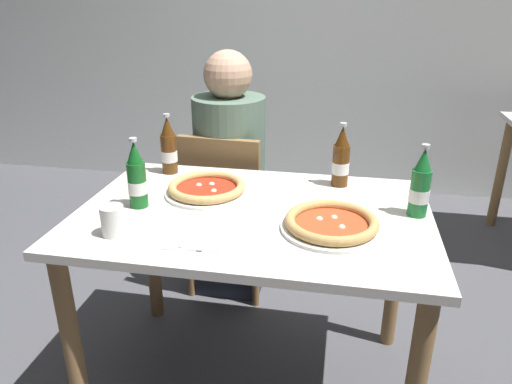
{
  "coord_description": "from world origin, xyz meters",
  "views": [
    {
      "loc": [
        0.29,
        -1.46,
        1.45
      ],
      "look_at": [
        0.0,
        0.05,
        0.8
      ],
      "focal_mm": 33.73,
      "sensor_mm": 36.0,
      "label": 1
    }
  ],
  "objects_px": {
    "diner_seated": "(230,182)",
    "beer_bottle_right": "(341,160)",
    "pizza_margherita_near": "(331,224)",
    "paper_cup": "(113,221)",
    "beer_bottle_center": "(169,148)",
    "beer_bottle_left": "(420,186)",
    "chair_behind_table": "(227,205)",
    "beer_bottle_extra": "(137,178)",
    "pizza_marinara_far": "(207,189)",
    "napkin_with_cutlery": "(195,236)",
    "dining_table_main": "(253,240)"
  },
  "relations": [
    {
      "from": "diner_seated",
      "to": "beer_bottle_right",
      "type": "height_order",
      "value": "diner_seated"
    },
    {
      "from": "pizza_margherita_near",
      "to": "paper_cup",
      "type": "bearing_deg",
      "value": -166.49
    },
    {
      "from": "beer_bottle_center",
      "to": "beer_bottle_left",
      "type": "bearing_deg",
      "value": -13.94
    },
    {
      "from": "beer_bottle_center",
      "to": "beer_bottle_right",
      "type": "height_order",
      "value": "same"
    },
    {
      "from": "chair_behind_table",
      "to": "beer_bottle_extra",
      "type": "xyz_separation_m",
      "value": [
        -0.15,
        -0.64,
        0.37
      ]
    },
    {
      "from": "paper_cup",
      "to": "diner_seated",
      "type": "bearing_deg",
      "value": 80.9
    },
    {
      "from": "chair_behind_table",
      "to": "pizza_marinara_far",
      "type": "bearing_deg",
      "value": 99.9
    },
    {
      "from": "napkin_with_cutlery",
      "to": "paper_cup",
      "type": "relative_size",
      "value": 2.07
    },
    {
      "from": "pizza_margherita_near",
      "to": "beer_bottle_extra",
      "type": "distance_m",
      "value": 0.67
    },
    {
      "from": "dining_table_main",
      "to": "beer_bottle_extra",
      "type": "distance_m",
      "value": 0.46
    },
    {
      "from": "dining_table_main",
      "to": "beer_bottle_left",
      "type": "height_order",
      "value": "beer_bottle_left"
    },
    {
      "from": "pizza_margherita_near",
      "to": "beer_bottle_extra",
      "type": "xyz_separation_m",
      "value": [
        -0.67,
        0.06,
        0.08
      ]
    },
    {
      "from": "chair_behind_table",
      "to": "napkin_with_cutlery",
      "type": "xyz_separation_m",
      "value": [
        0.11,
        -0.82,
        0.27
      ]
    },
    {
      "from": "dining_table_main",
      "to": "beer_bottle_extra",
      "type": "height_order",
      "value": "beer_bottle_extra"
    },
    {
      "from": "dining_table_main",
      "to": "beer_bottle_right",
      "type": "xyz_separation_m",
      "value": [
        0.28,
        0.3,
        0.22
      ]
    },
    {
      "from": "beer_bottle_center",
      "to": "paper_cup",
      "type": "distance_m",
      "value": 0.56
    },
    {
      "from": "diner_seated",
      "to": "paper_cup",
      "type": "xyz_separation_m",
      "value": [
        -0.15,
        -0.91,
        0.21
      ]
    },
    {
      "from": "dining_table_main",
      "to": "beer_bottle_right",
      "type": "height_order",
      "value": "beer_bottle_right"
    },
    {
      "from": "dining_table_main",
      "to": "napkin_with_cutlery",
      "type": "relative_size",
      "value": 6.1
    },
    {
      "from": "napkin_with_cutlery",
      "to": "paper_cup",
      "type": "bearing_deg",
      "value": -172.14
    },
    {
      "from": "pizza_marinara_far",
      "to": "napkin_with_cutlery",
      "type": "bearing_deg",
      "value": -80.2
    },
    {
      "from": "diner_seated",
      "to": "pizza_marinara_far",
      "type": "bearing_deg",
      "value": -85.17
    },
    {
      "from": "diner_seated",
      "to": "napkin_with_cutlery",
      "type": "relative_size",
      "value": 6.15
    },
    {
      "from": "beer_bottle_right",
      "to": "paper_cup",
      "type": "height_order",
      "value": "beer_bottle_right"
    },
    {
      "from": "beer_bottle_left",
      "to": "beer_bottle_extra",
      "type": "distance_m",
      "value": 0.95
    },
    {
      "from": "beer_bottle_center",
      "to": "napkin_with_cutlery",
      "type": "distance_m",
      "value": 0.6
    },
    {
      "from": "beer_bottle_left",
      "to": "napkin_with_cutlery",
      "type": "bearing_deg",
      "value": -157.34
    },
    {
      "from": "beer_bottle_center",
      "to": "paper_cup",
      "type": "height_order",
      "value": "beer_bottle_center"
    },
    {
      "from": "dining_table_main",
      "to": "beer_bottle_extra",
      "type": "bearing_deg",
      "value": -175.33
    },
    {
      "from": "pizza_marinara_far",
      "to": "beer_bottle_center",
      "type": "relative_size",
      "value": 1.25
    },
    {
      "from": "dining_table_main",
      "to": "pizza_margherita_near",
      "type": "xyz_separation_m",
      "value": [
        0.27,
        -0.09,
        0.13
      ]
    },
    {
      "from": "dining_table_main",
      "to": "beer_bottle_center",
      "type": "distance_m",
      "value": 0.56
    },
    {
      "from": "beer_bottle_left",
      "to": "dining_table_main",
      "type": "bearing_deg",
      "value": -172.42
    },
    {
      "from": "chair_behind_table",
      "to": "pizza_marinara_far",
      "type": "distance_m",
      "value": 0.57
    },
    {
      "from": "chair_behind_table",
      "to": "diner_seated",
      "type": "distance_m",
      "value": 0.11
    },
    {
      "from": "diner_seated",
      "to": "paper_cup",
      "type": "relative_size",
      "value": 12.73
    },
    {
      "from": "beer_bottle_center",
      "to": "dining_table_main",
      "type": "bearing_deg",
      "value": -37.0
    },
    {
      "from": "pizza_margherita_near",
      "to": "beer_bottle_extra",
      "type": "bearing_deg",
      "value": 175.07
    },
    {
      "from": "napkin_with_cutlery",
      "to": "beer_bottle_left",
      "type": "bearing_deg",
      "value": 22.66
    },
    {
      "from": "dining_table_main",
      "to": "chair_behind_table",
      "type": "distance_m",
      "value": 0.68
    },
    {
      "from": "pizza_margherita_near",
      "to": "chair_behind_table",
      "type": "bearing_deg",
      "value": 126.42
    },
    {
      "from": "dining_table_main",
      "to": "pizza_marinara_far",
      "type": "relative_size",
      "value": 3.88
    },
    {
      "from": "diner_seated",
      "to": "napkin_with_cutlery",
      "type": "distance_m",
      "value": 0.9
    },
    {
      "from": "dining_table_main",
      "to": "chair_behind_table",
      "type": "height_order",
      "value": "chair_behind_table"
    },
    {
      "from": "chair_behind_table",
      "to": "beer_bottle_left",
      "type": "bearing_deg",
      "value": 149.91
    },
    {
      "from": "napkin_with_cutlery",
      "to": "beer_bottle_extra",
      "type": "bearing_deg",
      "value": 145.01
    },
    {
      "from": "beer_bottle_center",
      "to": "beer_bottle_extra",
      "type": "height_order",
      "value": "same"
    },
    {
      "from": "dining_table_main",
      "to": "chair_behind_table",
      "type": "bearing_deg",
      "value": 112.2
    },
    {
      "from": "beer_bottle_extra",
      "to": "chair_behind_table",
      "type": "bearing_deg",
      "value": 76.8
    },
    {
      "from": "paper_cup",
      "to": "beer_bottle_center",
      "type": "bearing_deg",
      "value": 92.2
    }
  ]
}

